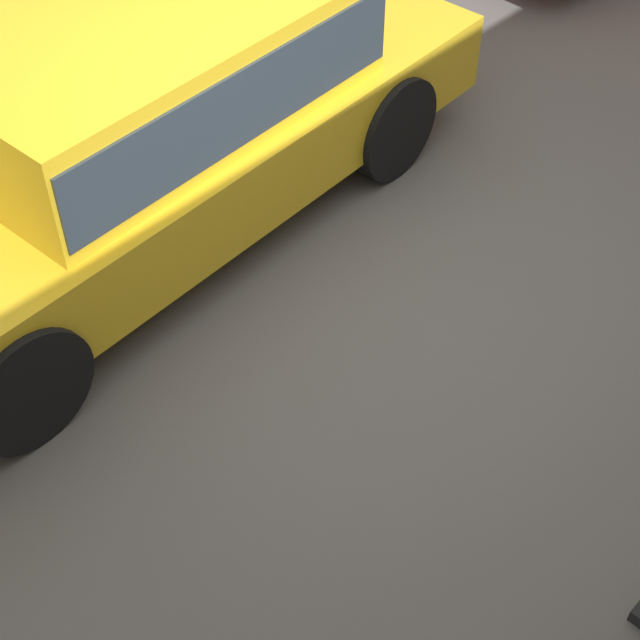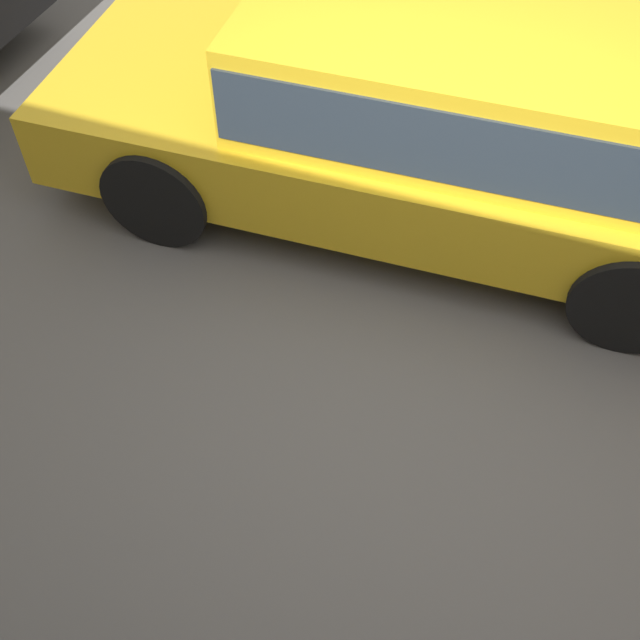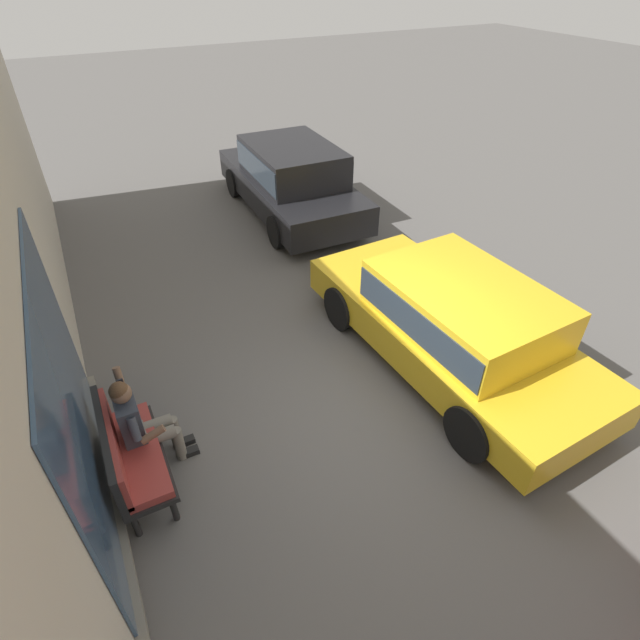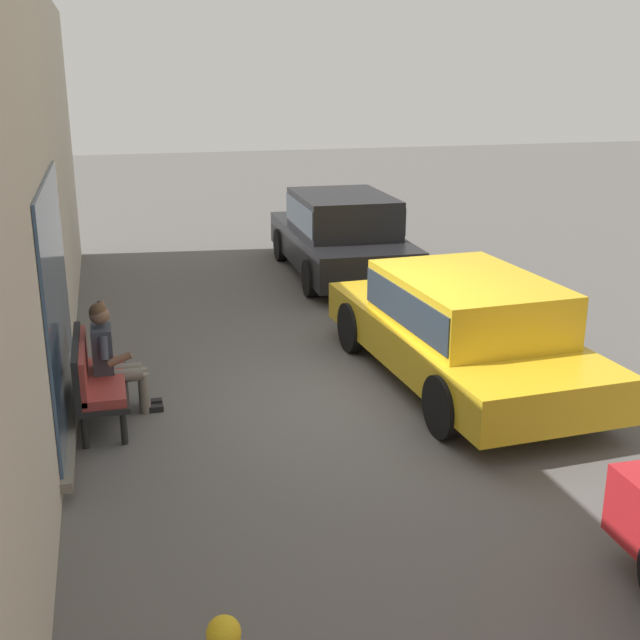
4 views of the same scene
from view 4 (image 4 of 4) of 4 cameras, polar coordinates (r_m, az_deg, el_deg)
ground_plane at (r=9.48m, az=2.25°, el=-5.90°), size 60.00×60.00×0.00m
building_facade at (r=8.45m, az=-20.32°, el=7.07°), size 18.00×0.51×4.79m
bench at (r=9.11m, az=-15.86°, el=-3.91°), size 1.42×0.55×0.97m
person_on_phone at (r=9.26m, az=-14.57°, el=-2.52°), size 0.73×0.74×1.31m
parked_car_mid at (r=9.95m, az=10.09°, el=-0.27°), size 4.68×2.14×1.39m
parked_car_far at (r=15.07m, az=1.51°, el=6.30°), size 4.57×2.05×1.55m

